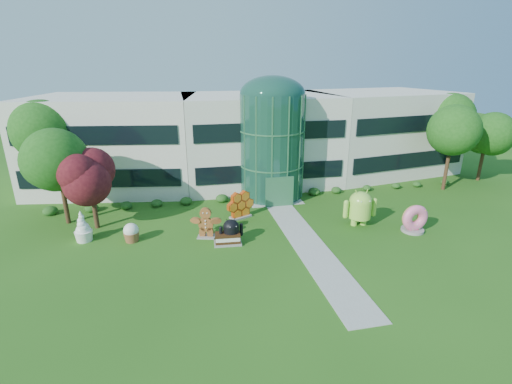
{
  "coord_description": "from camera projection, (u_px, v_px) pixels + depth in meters",
  "views": [
    {
      "loc": [
        -8.78,
        -21.64,
        12.46
      ],
      "look_at": [
        -2.83,
        6.0,
        2.6
      ],
      "focal_mm": 26.0,
      "sensor_mm": 36.0,
      "label": 1
    }
  ],
  "objects": [
    {
      "name": "building",
      "position": [
        258.0,
        138.0,
        40.9
      ],
      "size": [
        46.0,
        15.0,
        9.3
      ],
      "primitive_type": null,
      "color": "beige",
      "rests_on": "ground"
    },
    {
      "name": "walkway",
      "position": [
        304.0,
        239.0,
        27.66
      ],
      "size": [
        2.4,
        20.0,
        0.04
      ],
      "primitive_type": "cube",
      "color": "#9E9E93",
      "rests_on": "ground"
    },
    {
      "name": "gingerbread",
      "position": [
        206.0,
        222.0,
        27.66
      ],
      "size": [
        2.77,
        1.65,
        2.4
      ],
      "primitive_type": null,
      "rotation": [
        0.0,
        0.0,
        -0.27
      ],
      "color": "brown",
      "rests_on": "ground"
    },
    {
      "name": "ground",
      "position": [
        314.0,
        252.0,
        25.82
      ],
      "size": [
        140.0,
        140.0,
        0.0
      ],
      "primitive_type": "plane",
      "color": "#215114",
      "rests_on": "ground"
    },
    {
      "name": "ice_cream_sandwich",
      "position": [
        228.0,
        239.0,
        26.8
      ],
      "size": [
        2.04,
        1.12,
        0.88
      ],
      "primitive_type": null,
      "rotation": [
        0.0,
        0.0,
        -0.07
      ],
      "color": "black",
      "rests_on": "ground"
    },
    {
      "name": "android_black",
      "position": [
        231.0,
        229.0,
        26.83
      ],
      "size": [
        2.05,
        1.54,
        2.13
      ],
      "primitive_type": null,
      "rotation": [
        0.0,
        0.0,
        0.16
      ],
      "color": "black",
      "rests_on": "ground"
    },
    {
      "name": "tree_red",
      "position": [
        92.0,
        192.0,
        28.67
      ],
      "size": [
        4.0,
        4.0,
        6.0
      ],
      "primitive_type": null,
      "color": "#3F0C14",
      "rests_on": "ground"
    },
    {
      "name": "android_green",
      "position": [
        360.0,
        206.0,
        29.64
      ],
      "size": [
        2.99,
        2.05,
        3.32
      ],
      "primitive_type": null,
      "rotation": [
        0.0,
        0.0,
        -0.03
      ],
      "color": "#98D845",
      "rests_on": "ground"
    },
    {
      "name": "donut",
      "position": [
        414.0,
        218.0,
        28.66
      ],
      "size": [
        2.18,
        1.09,
        2.24
      ],
      "primitive_type": null,
      "rotation": [
        0.0,
        0.0,
        0.03
      ],
      "color": "pink",
      "rests_on": "ground"
    },
    {
      "name": "trees_backdrop",
      "position": [
        269.0,
        152.0,
        36.44
      ],
      "size": [
        52.0,
        8.0,
        8.4
      ],
      "primitive_type": null,
      "color": "#194D13",
      "rests_on": "ground"
    },
    {
      "name": "honeycomb",
      "position": [
        240.0,
        206.0,
        31.26
      ],
      "size": [
        2.85,
        2.01,
        2.12
      ],
      "primitive_type": null,
      "rotation": [
        0.0,
        0.0,
        0.44
      ],
      "color": "orange",
      "rests_on": "ground"
    },
    {
      "name": "cupcake",
      "position": [
        131.0,
        232.0,
        27.18
      ],
      "size": [
        1.37,
        1.37,
        1.42
      ],
      "primitive_type": null,
      "rotation": [
        0.0,
        0.0,
        -0.17
      ],
      "color": "white",
      "rests_on": "ground"
    },
    {
      "name": "atrium",
      "position": [
        272.0,
        147.0,
        35.28
      ],
      "size": [
        6.0,
        6.0,
        9.8
      ],
      "primitive_type": "cylinder",
      "color": "#194738",
      "rests_on": "ground"
    },
    {
      "name": "froyo",
      "position": [
        82.0,
        226.0,
        27.1
      ],
      "size": [
        1.75,
        1.75,
        2.35
      ],
      "primitive_type": null,
      "rotation": [
        0.0,
        0.0,
        -0.34
      ],
      "color": "white",
      "rests_on": "ground"
    }
  ]
}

